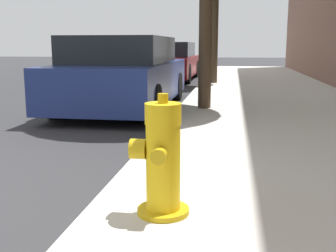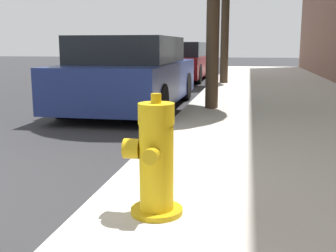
{
  "view_description": "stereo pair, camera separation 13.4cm",
  "coord_description": "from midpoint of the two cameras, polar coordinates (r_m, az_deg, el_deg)",
  "views": [
    {
      "loc": [
        2.81,
        -2.4,
        1.19
      ],
      "look_at": [
        2.23,
        1.35,
        0.46
      ],
      "focal_mm": 45.0,
      "sensor_mm": 36.0,
      "label": 1
    },
    {
      "loc": [
        2.94,
        -2.38,
        1.19
      ],
      "look_at": [
        2.23,
        1.35,
        0.46
      ],
      "focal_mm": 45.0,
      "sensor_mm": 36.0,
      "label": 2
    }
  ],
  "objects": [
    {
      "name": "fire_hydrant",
      "position": [
        2.69,
        -2.24,
        -4.71
      ],
      "size": [
        0.38,
        0.39,
        0.78
      ],
      "color": "#C39C11",
      "rests_on": "sidewalk_slab"
    },
    {
      "name": "parked_car_near",
      "position": [
        8.03,
        -6.47,
        6.99
      ],
      "size": [
        1.82,
        4.39,
        1.35
      ],
      "color": "navy",
      "rests_on": "ground_plane"
    },
    {
      "name": "parked_car_mid",
      "position": [
        14.63,
        -0.17,
        8.69
      ],
      "size": [
        1.78,
        4.45,
        1.29
      ],
      "color": "maroon",
      "rests_on": "ground_plane"
    }
  ]
}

